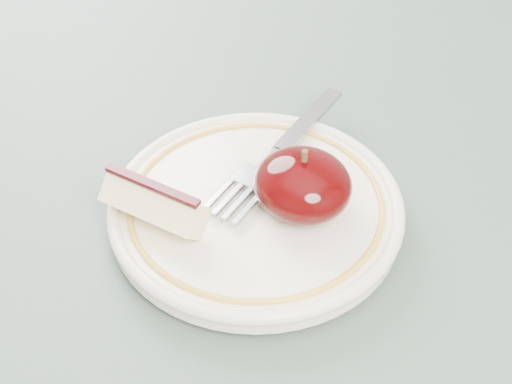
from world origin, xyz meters
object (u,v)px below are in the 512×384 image
Objects in this scene: table at (248,338)px; plate at (256,207)px; apple_half at (303,185)px; fork at (279,152)px.

table is 0.11m from plate.
fork is at bearing 143.10° from apple_half.
plate is at bearing -167.40° from fork.
table is at bearing -62.41° from plate.
apple_half reaches higher than table.
apple_half reaches higher than plate.
fork reaches higher than plate.
plate reaches higher than table.
table is at bearing -103.62° from apple_half.
apple_half is 0.39× the size of fork.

